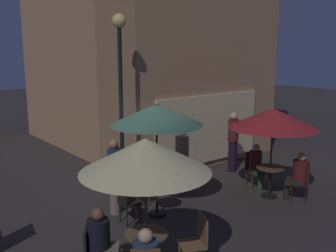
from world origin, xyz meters
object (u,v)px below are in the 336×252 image
Objects in this scene: cafe_chair_3 at (253,166)px; cafe_chair_5 at (137,183)px; cafe_chair_6 at (126,200)px; patron_standing_5 at (115,176)px; patron_seated_3 at (298,173)px; patio_umbrella_0 at (145,156)px; patio_umbrella_1 at (273,119)px; patron_standing_6 at (182,159)px; patron_standing_4 at (233,141)px; street_lamp_near_corner at (120,71)px; cafe_chair_2 at (93,248)px; cafe_chair_1 at (197,238)px; patron_seated_1 at (102,239)px; cafe_table_0 at (146,246)px; cafe_chair_4 at (304,180)px; cafe_table_2 at (157,193)px; patio_umbrella_2 at (156,115)px; cafe_table_1 at (270,176)px; patron_seated_2 at (256,163)px.

cafe_chair_3 is 1.05× the size of cafe_chair_5.
patron_standing_5 reaches higher than cafe_chair_6.
cafe_chair_6 is 4.27m from patron_seated_3.
patron_standing_5 reaches higher than cafe_chair_5.
patio_umbrella_0 is 2.88m from patron_standing_5.
cafe_chair_6 is (-3.66, 0.97, -1.47)m from patio_umbrella_1.
patio_umbrella_1 reaches higher than patron_standing_6.
patron_standing_4 is 2.30m from patron_standing_6.
cafe_chair_2 is at bearing -130.03° from street_lamp_near_corner.
cafe_chair_5 is 1.08m from cafe_chair_6.
cafe_chair_5 is at bearing -80.26° from cafe_chair_1.
patio_umbrella_1 is 5.23m from patron_seated_1.
cafe_table_0 is 0.61× the size of patron_seated_3.
cafe_chair_6 is at bearing 39.41° from cafe_chair_4.
cafe_chair_1 is (-0.79, -2.16, 0.06)m from cafe_table_2.
cafe_table_0 is 0.87m from cafe_chair_1.
street_lamp_near_corner is 1.77× the size of patio_umbrella_2.
patron_seated_3 is (4.77, 0.28, 0.16)m from cafe_table_0.
patron_seated_3 reaches higher than patron_seated_1.
patron_standing_6 is (-2.28, -0.27, -0.09)m from patron_standing_4.
patron_standing_5 reaches higher than cafe_table_0.
patio_umbrella_2 is (1.58, 1.79, 1.75)m from cafe_table_0.
cafe_chair_2 is 6.49m from patron_standing_4.
patron_seated_3 is at bearing -62.03° from cafe_table_1.
cafe_chair_2 is at bearing 58.78° from cafe_chair_4.
patron_seated_2 is (3.92, 1.88, 0.11)m from cafe_chair_1.
cafe_chair_2 is at bearing -55.86° from cafe_chair_3.
cafe_chair_3 is 3.96m from patron_standing_5.
patron_standing_4 is (4.52, 3.24, 0.36)m from cafe_chair_1.
patron_standing_5 is at bearing 69.78° from cafe_table_0.
patio_umbrella_0 is 2.51m from cafe_chair_6.
cafe_chair_1 is 3.05m from cafe_chair_5.
cafe_chair_3 is (3.19, -0.14, -1.73)m from patio_umbrella_2.
patio_umbrella_2 reaches higher than cafe_chair_4.
cafe_chair_3 is at bearing 47.24° from patron_seated_1.
street_lamp_near_corner is 2.46× the size of patron_standing_4.
patio_umbrella_0 reaches higher than cafe_chair_3.
patio_umbrella_1 is 1.47m from patron_seated_3.
patio_umbrella_1 is 2.53m from patron_standing_6.
cafe_table_1 is 0.45× the size of patron_standing_5.
cafe_chair_6 is 0.54× the size of patron_standing_6.
street_lamp_near_corner is at bearing -137.76° from patron_standing_4.
patio_umbrella_1 reaches higher than patron_standing_4.
patron_standing_5 is (-0.67, -0.11, 0.33)m from cafe_chair_5.
patron_seated_2 is 1.51m from patron_standing_4.
patron_standing_5 is (-0.66, -0.72, -2.29)m from street_lamp_near_corner.
cafe_chair_4 is (3.25, -1.63, 0.04)m from cafe_table_2.
cafe_table_0 is at bearing 63.97° from cafe_chair_4.
patron_standing_4 is at bearing 56.86° from patron_seated_1.
patio_umbrella_2 is 2.75× the size of cafe_chair_6.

